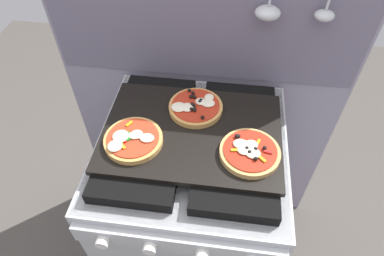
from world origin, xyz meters
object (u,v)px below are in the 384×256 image
Objects in this scene: pizza_left at (133,139)px; pizza_right at (250,152)px; stove at (192,207)px; pizza_center at (197,107)px; baking_tray at (192,132)px.

pizza_left is 0.34m from pizza_right.
stove is 5.23× the size of pizza_left.
baking_tray is at bearing -91.81° from pizza_center.
baking_tray is 3.14× the size of pizza_right.
pizza_center is at bearing 43.56° from pizza_left.
pizza_right is at bearing -21.91° from stove.
stove is 5.23× the size of pizza_right.
stove is at bearing -91.78° from pizza_center.
stove is 0.51m from pizza_right.
pizza_right is 0.24m from pizza_center.
pizza_center reaches higher than pizza_left.
pizza_center is at bearing 88.19° from baking_tray.
stove is at bearing 22.37° from pizza_left.
pizza_left is 1.00× the size of pizza_right.
pizza_center is at bearing 136.57° from pizza_right.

